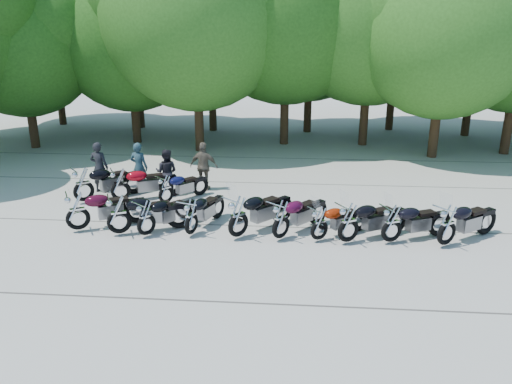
# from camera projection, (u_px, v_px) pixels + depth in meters

# --- Properties ---
(ground) EXTENTS (90.00, 90.00, 0.00)m
(ground) POSITION_uv_depth(u_px,v_px,m) (252.00, 246.00, 13.82)
(ground) COLOR gray
(ground) RESTS_ON ground
(tree_1) EXTENTS (6.97, 6.97, 8.55)m
(tree_1) POSITION_uv_depth(u_px,v_px,m) (21.00, 44.00, 23.81)
(tree_1) COLOR #3A2614
(tree_1) RESTS_ON ground
(tree_2) EXTENTS (7.31, 7.31, 8.97)m
(tree_2) POSITION_uv_depth(u_px,v_px,m) (130.00, 38.00, 24.88)
(tree_2) COLOR #3A2614
(tree_2) RESTS_ON ground
(tree_3) EXTENTS (8.70, 8.70, 10.67)m
(tree_3) POSITION_uv_depth(u_px,v_px,m) (195.00, 15.00, 22.77)
(tree_3) COLOR #3A2614
(tree_3) RESTS_ON ground
(tree_4) EXTENTS (9.13, 9.13, 11.20)m
(tree_4) POSITION_uv_depth(u_px,v_px,m) (286.00, 9.00, 24.11)
(tree_4) COLOR #3A2614
(tree_4) RESTS_ON ground
(tree_5) EXTENTS (9.04, 9.04, 11.10)m
(tree_5) POSITION_uv_depth(u_px,v_px,m) (371.00, 11.00, 23.93)
(tree_5) COLOR #3A2614
(tree_5) RESTS_ON ground
(tree_6) EXTENTS (8.00, 8.00, 9.82)m
(tree_6) POSITION_uv_depth(u_px,v_px,m) (446.00, 27.00, 21.68)
(tree_6) COLOR #3A2614
(tree_6) RESTS_ON ground
(tree_9) EXTENTS (7.59, 7.59, 9.32)m
(tree_9) POSITION_uv_depth(u_px,v_px,m) (52.00, 33.00, 29.80)
(tree_9) COLOR #3A2614
(tree_9) RESTS_ON ground
(tree_10) EXTENTS (7.78, 7.78, 9.55)m
(tree_10) POSITION_uv_depth(u_px,v_px,m) (135.00, 30.00, 28.77)
(tree_10) COLOR #3A2614
(tree_10) RESTS_ON ground
(tree_11) EXTENTS (7.56, 7.56, 9.28)m
(tree_11) POSITION_uv_depth(u_px,v_px,m) (211.00, 33.00, 27.96)
(tree_11) COLOR #3A2614
(tree_11) RESTS_ON ground
(tree_12) EXTENTS (7.88, 7.88, 9.67)m
(tree_12) POSITION_uv_depth(u_px,v_px,m) (310.00, 29.00, 27.50)
(tree_12) COLOR #3A2614
(tree_12) RESTS_ON ground
(tree_13) EXTENTS (8.31, 8.31, 10.20)m
(tree_13) POSITION_uv_depth(u_px,v_px,m) (398.00, 23.00, 27.98)
(tree_13) COLOR #3A2614
(tree_13) RESTS_ON ground
(tree_14) EXTENTS (8.02, 8.02, 9.84)m
(tree_14) POSITION_uv_depth(u_px,v_px,m) (479.00, 27.00, 26.43)
(tree_14) COLOR #3A2614
(tree_14) RESTS_ON ground
(motorcycle_0) EXTENTS (2.48, 1.82, 1.37)m
(motorcycle_0) POSITION_uv_depth(u_px,v_px,m) (77.00, 210.00, 14.62)
(motorcycle_0) COLOR #380719
(motorcycle_0) RESTS_ON ground
(motorcycle_1) EXTENTS (2.53, 1.66, 1.38)m
(motorcycle_1) POSITION_uv_depth(u_px,v_px,m) (119.00, 213.00, 14.35)
(motorcycle_1) COLOR black
(motorcycle_1) RESTS_ON ground
(motorcycle_2) EXTENTS (1.88, 2.09, 1.22)m
(motorcycle_2) POSITION_uv_depth(u_px,v_px,m) (146.00, 217.00, 14.29)
(motorcycle_2) COLOR black
(motorcycle_2) RESTS_ON ground
(motorcycle_3) EXTENTS (1.37, 2.28, 1.24)m
(motorcycle_3) POSITION_uv_depth(u_px,v_px,m) (191.00, 216.00, 14.35)
(motorcycle_3) COLOR black
(motorcycle_3) RESTS_ON ground
(motorcycle_4) EXTENTS (2.25, 2.39, 1.42)m
(motorcycle_4) POSITION_uv_depth(u_px,v_px,m) (238.00, 215.00, 14.12)
(motorcycle_4) COLOR black
(motorcycle_4) RESTS_ON ground
(motorcycle_5) EXTENTS (2.05, 2.23, 1.32)m
(motorcycle_5) POSITION_uv_depth(u_px,v_px,m) (281.00, 218.00, 14.04)
(motorcycle_5) COLOR #3F0825
(motorcycle_5) RESTS_ON ground
(motorcycle_6) EXTENTS (2.02, 1.68, 1.15)m
(motorcycle_6) POSITION_uv_depth(u_px,v_px,m) (320.00, 222.00, 13.98)
(motorcycle_6) COLOR maroon
(motorcycle_6) RESTS_ON ground
(motorcycle_7) EXTENTS (2.41, 1.83, 1.34)m
(motorcycle_7) POSITION_uv_depth(u_px,v_px,m) (349.00, 221.00, 13.79)
(motorcycle_7) COLOR black
(motorcycle_7) RESTS_ON ground
(motorcycle_8) EXTENTS (2.34, 1.57, 1.28)m
(motorcycle_8) POSITION_uv_depth(u_px,v_px,m) (392.00, 222.00, 13.80)
(motorcycle_8) COLOR black
(motorcycle_8) RESTS_ON ground
(motorcycle_9) EXTENTS (2.37, 2.00, 1.36)m
(motorcycle_9) POSITION_uv_depth(u_px,v_px,m) (448.00, 224.00, 13.59)
(motorcycle_9) COLOR black
(motorcycle_9) RESTS_ON ground
(motorcycle_10) EXTENTS (2.42, 2.19, 1.42)m
(motorcycle_10) POSITION_uv_depth(u_px,v_px,m) (83.00, 183.00, 17.05)
(motorcycle_10) COLOR black
(motorcycle_10) RESTS_ON ground
(motorcycle_11) EXTENTS (2.46, 1.76, 1.35)m
(motorcycle_11) POSITION_uv_depth(u_px,v_px,m) (120.00, 184.00, 17.15)
(motorcycle_11) COLOR maroon
(motorcycle_11) RESTS_ON ground
(motorcycle_12) EXTENTS (1.82, 1.92, 1.15)m
(motorcycle_12) POSITION_uv_depth(u_px,v_px,m) (166.00, 188.00, 16.97)
(motorcycle_12) COLOR #0D103B
(motorcycle_12) RESTS_ON ground
(rider_0) EXTENTS (0.75, 0.55, 1.88)m
(rider_0) POSITION_uv_depth(u_px,v_px,m) (99.00, 167.00, 18.17)
(rider_0) COLOR black
(rider_0) RESTS_ON ground
(rider_1) EXTENTS (0.86, 0.70, 1.68)m
(rider_1) POSITION_uv_depth(u_px,v_px,m) (167.00, 172.00, 17.92)
(rider_1) COLOR black
(rider_1) RESTS_ON ground
(rider_2) EXTENTS (1.12, 0.59, 1.81)m
(rider_2) POSITION_uv_depth(u_px,v_px,m) (204.00, 166.00, 18.41)
(rider_2) COLOR brown
(rider_2) RESTS_ON ground
(rider_3) EXTENTS (0.75, 0.57, 1.85)m
(rider_3) POSITION_uv_depth(u_px,v_px,m) (139.00, 167.00, 18.24)
(rider_3) COLOR #213B45
(rider_3) RESTS_ON ground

